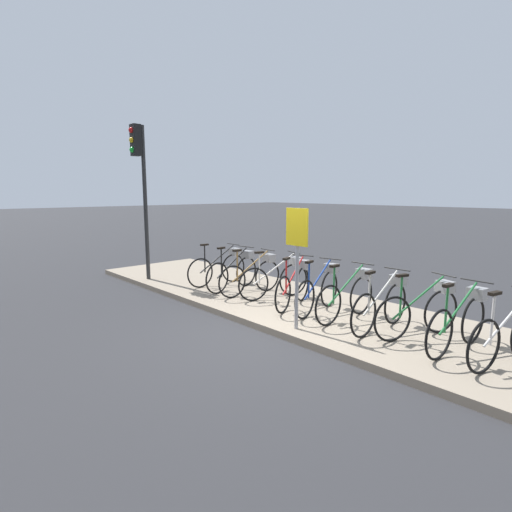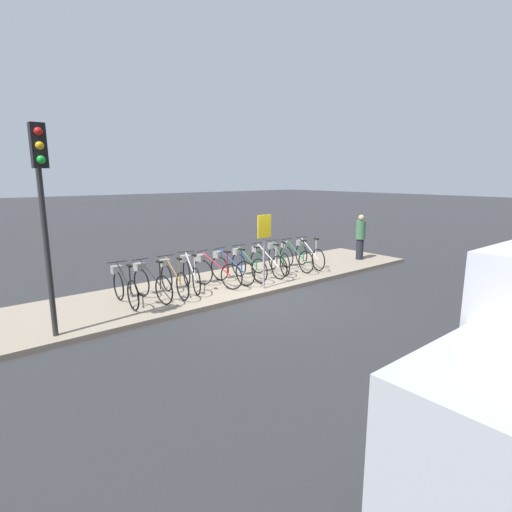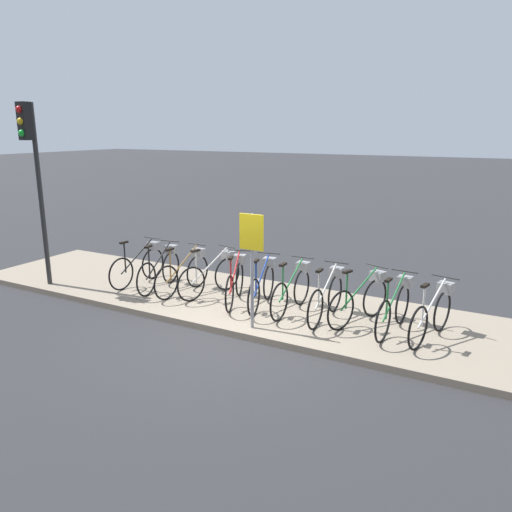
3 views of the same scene
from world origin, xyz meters
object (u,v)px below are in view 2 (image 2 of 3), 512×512
Objects in this scene: parked_bicycle_3 at (190,273)px; parked_bicycle_9 at (294,256)px; pedestrian at (360,236)px; parked_bicycle_5 at (230,267)px; parked_bicycle_8 at (277,258)px; traffic_light at (42,189)px; parked_bicycle_0 at (124,286)px; parked_bicycle_6 at (247,264)px; sign_post at (264,239)px; parked_bicycle_10 at (308,254)px; parked_bicycle_4 at (214,271)px; parked_bicycle_1 at (150,282)px; parked_bicycle_2 at (173,278)px; parked_bicycle_7 at (266,261)px.

parked_bicycle_9 is at bearing -1.96° from parked_bicycle_3.
pedestrian is at bearing -3.86° from parked_bicycle_3.
parked_bicycle_8 is at bearing 2.98° from parked_bicycle_5.
traffic_light reaches higher than parked_bicycle_5.
parked_bicycle_3 is (1.84, 0.11, 0.00)m from parked_bicycle_0.
parked_bicycle_3 and parked_bicycle_6 have the same top height.
sign_post reaches higher than pedestrian.
parked_bicycle_0 and parked_bicycle_9 have the same top height.
traffic_light reaches higher than parked_bicycle_0.
parked_bicycle_4 is at bearing -179.79° from parked_bicycle_10.
parked_bicycle_1 is 8.00m from pedestrian.
parked_bicycle_5 is at bearing 0.09° from parked_bicycle_0.
parked_bicycle_8 is at bearing 2.12° from parked_bicycle_1.
sign_post is at bearing -159.85° from parked_bicycle_10.
parked_bicycle_4 is 0.58m from parked_bicycle_5.
parked_bicycle_2 is 1.02× the size of parked_bicycle_10.
parked_bicycle_8 is (0.59, 0.13, 0.00)m from parked_bicycle_7.
sign_post is (0.93, -1.01, 0.91)m from parked_bicycle_4.
parked_bicycle_5 is at bearing 1.30° from parked_bicycle_2.
sign_post reaches higher than parked_bicycle_0.
parked_bicycle_8 is at bearing 36.88° from sign_post.
parked_bicycle_1 is 1.01× the size of parked_bicycle_10.
parked_bicycle_4 is at bearing -176.29° from parked_bicycle_8.
parked_bicycle_3 and parked_bicycle_8 have the same top height.
parked_bicycle_9 is 0.85× the size of sign_post.
parked_bicycle_5 is at bearing 6.12° from parked_bicycle_4.
parked_bicycle_0 is at bearing -176.54° from parked_bicycle_3.
parked_bicycle_2 is 1.00× the size of parked_bicycle_6.
parked_bicycle_10 is at bearing -0.08° from parked_bicycle_2.
parked_bicycle_5 is at bearing -177.02° from parked_bicycle_8.
parked_bicycle_2 is at bearing 1.82° from parked_bicycle_1.
traffic_light reaches higher than parked_bicycle_10.
pedestrian is at bearing 4.25° from traffic_light.
traffic_light reaches higher than parked_bicycle_2.
parked_bicycle_4 is 0.97× the size of parked_bicycle_10.
parked_bicycle_8 is 0.80× the size of sign_post.
parked_bicycle_4 is (1.86, -0.00, 0.00)m from parked_bicycle_1.
pedestrian is at bearing -2.29° from parked_bicycle_0.
parked_bicycle_2 is at bearing -166.08° from parked_bicycle_3.
pedestrian is 0.82× the size of sign_post.
pedestrian is at bearing -6.20° from parked_bicycle_9.
parked_bicycle_3 is 0.99× the size of parked_bicycle_10.
parked_bicycle_5 is at bearing 176.40° from pedestrian.
parked_bicycle_2 is (1.25, -0.04, 0.00)m from parked_bicycle_0.
parked_bicycle_3 and parked_bicycle_5 have the same top height.
parked_bicycle_2 is at bearing -178.70° from parked_bicycle_5.
pedestrian reaches higher than parked_bicycle_3.
parked_bicycle_10 is 8.36m from traffic_light.
parked_bicycle_5 is (1.21, -0.11, 0.00)m from parked_bicycle_3.
parked_bicycle_5 is at bearing -5.02° from parked_bicycle_3.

